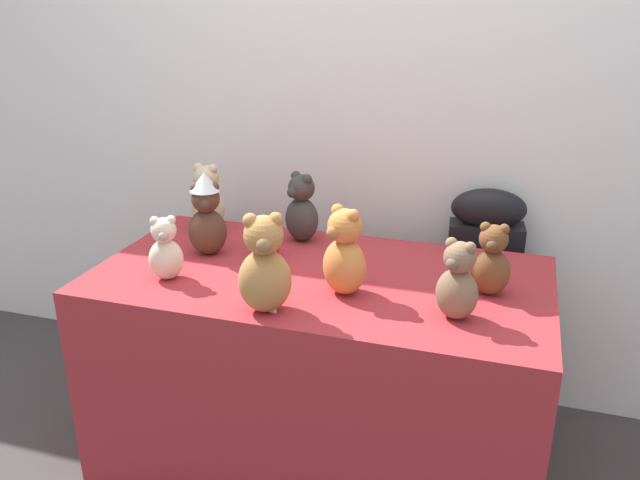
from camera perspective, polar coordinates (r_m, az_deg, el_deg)
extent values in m
cube|color=white|center=(2.60, 4.39, 13.91)|extent=(7.00, 0.08, 2.60)
cube|color=maroon|center=(2.32, 0.00, -11.42)|extent=(1.50, 0.78, 0.75)
cube|color=black|center=(2.69, 13.79, -6.67)|extent=(0.29, 0.15, 0.80)
ellipsoid|color=black|center=(2.51, 14.69, 2.72)|extent=(0.29, 0.15, 0.15)
ellipsoid|color=#B27A42|center=(1.87, -4.89, -3.61)|extent=(0.19, 0.18, 0.19)
sphere|color=#B27A42|center=(1.82, -5.02, 0.44)|extent=(0.11, 0.11, 0.11)
sphere|color=#B27A42|center=(1.80, -6.20, 1.72)|extent=(0.04, 0.04, 0.04)
sphere|color=#B27A42|center=(1.80, -3.94, 1.81)|extent=(0.04, 0.04, 0.04)
sphere|color=olive|center=(1.78, -4.97, -0.42)|extent=(0.05, 0.05, 0.05)
ellipsoid|color=#7F6047|center=(1.87, 11.99, -4.67)|extent=(0.15, 0.14, 0.15)
sphere|color=#7F6047|center=(1.83, 12.25, -1.51)|extent=(0.09, 0.09, 0.09)
sphere|color=#7F6047|center=(1.83, 11.56, -0.27)|extent=(0.03, 0.03, 0.03)
sphere|color=#7F6047|center=(1.80, 13.13, -0.68)|extent=(0.03, 0.03, 0.03)
sphere|color=brown|center=(1.80, 11.66, -2.12)|extent=(0.04, 0.04, 0.04)
ellipsoid|color=#4C3323|center=(2.31, -9.90, 0.72)|extent=(0.17, 0.16, 0.17)
sphere|color=#4C3323|center=(2.27, -10.09, 3.63)|extent=(0.10, 0.10, 0.10)
sphere|color=#4C3323|center=(2.27, -10.93, 4.54)|extent=(0.04, 0.04, 0.04)
sphere|color=#4C3323|center=(2.26, -9.37, 4.60)|extent=(0.04, 0.04, 0.04)
sphere|color=#412E23|center=(2.24, -10.16, 3.09)|extent=(0.04, 0.04, 0.04)
cone|color=silver|center=(2.26, -10.18, 5.08)|extent=(0.10, 0.10, 0.06)
ellipsoid|color=brown|center=(2.05, 14.82, -2.74)|extent=(0.12, 0.10, 0.15)
sphere|color=brown|center=(2.01, 15.11, 0.09)|extent=(0.09, 0.09, 0.09)
sphere|color=brown|center=(2.00, 14.42, 1.10)|extent=(0.03, 0.03, 0.03)
sphere|color=brown|center=(1.99, 15.98, 0.92)|extent=(0.03, 0.03, 0.03)
sphere|color=brown|center=(1.97, 14.99, -0.49)|extent=(0.04, 0.04, 0.04)
ellipsoid|color=#383533|center=(2.41, -1.62, 1.84)|extent=(0.17, 0.17, 0.17)
sphere|color=#383533|center=(2.37, -1.65, 4.64)|extent=(0.10, 0.10, 0.10)
sphere|color=#383533|center=(2.38, -2.15, 5.69)|extent=(0.04, 0.04, 0.04)
sphere|color=#383533|center=(2.34, -1.16, 5.40)|extent=(0.04, 0.04, 0.04)
sphere|color=#32302E|center=(2.35, -2.43, 4.23)|extent=(0.04, 0.04, 0.04)
ellipsoid|color=#D17F3D|center=(1.98, 2.17, -2.35)|extent=(0.19, 0.18, 0.18)
sphere|color=#D17F3D|center=(1.93, 2.22, 1.23)|extent=(0.11, 0.11, 0.11)
sphere|color=#D17F3D|center=(1.94, 1.57, 2.64)|extent=(0.04, 0.04, 0.04)
sphere|color=#D17F3D|center=(1.89, 2.92, 2.16)|extent=(0.04, 0.04, 0.04)
sphere|color=#A06536|center=(1.90, 1.22, 0.66)|extent=(0.04, 0.04, 0.04)
ellipsoid|color=#CCB78E|center=(2.57, -9.87, 2.78)|extent=(0.14, 0.11, 0.17)
sphere|color=#CCB78E|center=(2.53, -10.04, 5.41)|extent=(0.10, 0.10, 0.10)
sphere|color=#CCB78E|center=(2.54, -10.72, 6.30)|extent=(0.04, 0.04, 0.04)
sphere|color=#CCB78E|center=(2.51, -9.47, 6.21)|extent=(0.04, 0.04, 0.04)
sphere|color=#9D8E71|center=(2.50, -10.47, 4.96)|extent=(0.04, 0.04, 0.04)
ellipsoid|color=beige|center=(2.14, -13.43, -1.67)|extent=(0.14, 0.13, 0.14)
sphere|color=beige|center=(2.11, -13.66, 0.86)|extent=(0.08, 0.08, 0.08)
sphere|color=beige|center=(2.10, -14.42, 1.64)|extent=(0.03, 0.03, 0.03)
sphere|color=beige|center=(2.09, -13.05, 1.72)|extent=(0.03, 0.03, 0.03)
sphere|color=#ABA08A|center=(2.08, -13.69, 0.35)|extent=(0.03, 0.03, 0.03)
cylinder|color=red|center=(2.26, -4.63, -0.28)|extent=(0.08, 0.08, 0.11)
cube|color=white|center=(1.90, -4.83, -5.55)|extent=(0.07, 0.02, 0.05)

